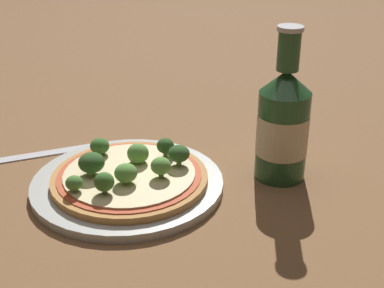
# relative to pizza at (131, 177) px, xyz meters

# --- Properties ---
(ground_plane) EXTENTS (3.00, 3.00, 0.00)m
(ground_plane) POSITION_rel_pizza_xyz_m (-0.01, -0.00, -0.02)
(ground_plane) COLOR brown
(plate) EXTENTS (0.26, 0.26, 0.01)m
(plate) POSITION_rel_pizza_xyz_m (-0.00, -0.00, -0.01)
(plate) COLOR #B2B7B2
(plate) RESTS_ON ground_plane
(pizza) EXTENTS (0.21, 0.21, 0.01)m
(pizza) POSITION_rel_pizza_xyz_m (0.00, 0.00, 0.00)
(pizza) COLOR #B77F42
(pizza) RESTS_ON plate
(broccoli_floret_0) EXTENTS (0.03, 0.03, 0.03)m
(broccoli_floret_0) POSITION_rel_pizza_xyz_m (0.03, 0.06, 0.02)
(broccoli_floret_0) COLOR #6B8E51
(broccoli_floret_0) RESTS_ON pizza
(broccoli_floret_1) EXTENTS (0.03, 0.03, 0.03)m
(broccoli_floret_1) POSITION_rel_pizza_xyz_m (0.02, -0.02, 0.02)
(broccoli_floret_1) COLOR #6B8E51
(broccoli_floret_1) RESTS_ON pizza
(broccoli_floret_2) EXTENTS (0.03, 0.03, 0.03)m
(broccoli_floret_2) POSITION_rel_pizza_xyz_m (0.02, -0.06, 0.02)
(broccoli_floret_2) COLOR #6B8E51
(broccoli_floret_2) RESTS_ON pizza
(broccoli_floret_3) EXTENTS (0.03, 0.03, 0.03)m
(broccoli_floret_3) POSITION_rel_pizza_xyz_m (-0.02, 0.03, 0.02)
(broccoli_floret_3) COLOR #6B8E51
(broccoli_floret_3) RESTS_ON pizza
(broccoli_floret_4) EXTENTS (0.02, 0.02, 0.02)m
(broccoli_floret_4) POSITION_rel_pizza_xyz_m (-0.01, -0.08, 0.02)
(broccoli_floret_4) COLOR #6B8E51
(broccoli_floret_4) RESTS_ON pizza
(broccoli_floret_5) EXTENTS (0.03, 0.03, 0.03)m
(broccoli_floret_5) POSITION_rel_pizza_xyz_m (0.04, 0.02, 0.02)
(broccoli_floret_5) COLOR #6B8E51
(broccoli_floret_5) RESTS_ON pizza
(broccoli_floret_6) EXTENTS (0.03, 0.03, 0.02)m
(broccoli_floret_6) POSITION_rel_pizza_xyz_m (-0.07, 0.00, 0.02)
(broccoli_floret_6) COLOR #6B8E51
(broccoli_floret_6) RESTS_ON pizza
(broccoli_floret_7) EXTENTS (0.02, 0.02, 0.03)m
(broccoli_floret_7) POSITION_rel_pizza_xyz_m (-0.01, 0.07, 0.02)
(broccoli_floret_7) COLOR #6B8E51
(broccoli_floret_7) RESTS_ON pizza
(broccoli_floret_8) EXTENTS (0.04, 0.04, 0.03)m
(broccoli_floret_8) POSITION_rel_pizza_xyz_m (-0.03, -0.04, 0.02)
(broccoli_floret_8) COLOR #6B8E51
(broccoli_floret_8) RESTS_ON pizza
(beer_bottle) EXTENTS (0.07, 0.07, 0.22)m
(beer_bottle) POSITION_rel_pizza_xyz_m (0.11, 0.18, 0.06)
(beer_bottle) COLOR #234C28
(beer_bottle) RESTS_ON ground_plane
(fork) EXTENTS (0.07, 0.16, 0.00)m
(fork) POSITION_rel_pizza_xyz_m (-0.18, -0.04, -0.02)
(fork) COLOR silver
(fork) RESTS_ON ground_plane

